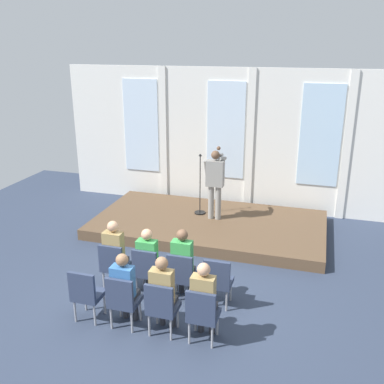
# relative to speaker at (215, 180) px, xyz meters

# --- Properties ---
(ground_plane) EXTENTS (14.10, 14.10, 0.00)m
(ground_plane) POSITION_rel_speaker_xyz_m (-0.10, -3.80, -1.26)
(ground_plane) COLOR #2D384C
(rear_partition) EXTENTS (9.16, 0.14, 3.80)m
(rear_partition) POSITION_rel_speaker_xyz_m (-0.07, 1.62, 0.66)
(rear_partition) COLOR silver
(rear_partition) RESTS_ON ground
(stage_platform) EXTENTS (5.57, 2.95, 0.26)m
(stage_platform) POSITION_rel_speaker_xyz_m (-0.10, -0.15, -1.13)
(stage_platform) COLOR brown
(stage_platform) RESTS_ON ground
(speaker) EXTENTS (0.50, 0.69, 1.72)m
(speaker) POSITION_rel_speaker_xyz_m (0.00, 0.00, 0.00)
(speaker) COLOR gray
(speaker) RESTS_ON stage_platform
(mic_stand) EXTENTS (0.28, 0.28, 1.56)m
(mic_stand) POSITION_rel_speaker_xyz_m (-0.43, 0.21, -0.67)
(mic_stand) COLOR black
(mic_stand) RESTS_ON stage_platform
(chair_r0_c0) EXTENTS (0.46, 0.44, 0.94)m
(chair_r0_c0) POSITION_rel_speaker_xyz_m (-1.09, -3.33, -0.73)
(chair_r0_c0) COLOR #99999E
(chair_r0_c0) RESTS_ON ground
(audience_r0_c0) EXTENTS (0.36, 0.39, 1.36)m
(audience_r0_c0) POSITION_rel_speaker_xyz_m (-1.09, -3.25, -0.51)
(audience_r0_c0) COLOR #2D2D33
(audience_r0_c0) RESTS_ON ground
(chair_r0_c1) EXTENTS (0.46, 0.44, 0.94)m
(chair_r0_c1) POSITION_rel_speaker_xyz_m (-0.43, -3.33, -0.73)
(chair_r0_c1) COLOR #99999E
(chair_r0_c1) RESTS_ON ground
(audience_r0_c1) EXTENTS (0.36, 0.39, 1.29)m
(audience_r0_c1) POSITION_rel_speaker_xyz_m (-0.43, -3.24, -0.54)
(audience_r0_c1) COLOR #2D2D33
(audience_r0_c1) RESTS_ON ground
(chair_r0_c2) EXTENTS (0.46, 0.44, 0.94)m
(chair_r0_c2) POSITION_rel_speaker_xyz_m (0.22, -3.33, -0.73)
(chair_r0_c2) COLOR #99999E
(chair_r0_c2) RESTS_ON ground
(audience_r0_c2) EXTENTS (0.36, 0.39, 1.37)m
(audience_r0_c2) POSITION_rel_speaker_xyz_m (0.22, -3.25, -0.50)
(audience_r0_c2) COLOR #2D2D33
(audience_r0_c2) RESTS_ON ground
(chair_r0_c3) EXTENTS (0.46, 0.44, 0.94)m
(chair_r0_c3) POSITION_rel_speaker_xyz_m (0.88, -3.33, -0.73)
(chair_r0_c3) COLOR #99999E
(chair_r0_c3) RESTS_ON ground
(chair_r1_c0) EXTENTS (0.46, 0.44, 0.94)m
(chair_r1_c0) POSITION_rel_speaker_xyz_m (-1.09, -4.34, -0.73)
(chair_r1_c0) COLOR #99999E
(chair_r1_c0) RESTS_ON ground
(chair_r1_c1) EXTENTS (0.46, 0.44, 0.94)m
(chair_r1_c1) POSITION_rel_speaker_xyz_m (-0.43, -4.34, -0.73)
(chair_r1_c1) COLOR #99999E
(chair_r1_c1) RESTS_ON ground
(audience_r1_c1) EXTENTS (0.36, 0.39, 1.30)m
(audience_r1_c1) POSITION_rel_speaker_xyz_m (-0.43, -4.26, -0.54)
(audience_r1_c1) COLOR #2D2D33
(audience_r1_c1) RESTS_ON ground
(chair_r1_c2) EXTENTS (0.46, 0.44, 0.94)m
(chair_r1_c2) POSITION_rel_speaker_xyz_m (0.22, -4.34, -0.73)
(chair_r1_c2) COLOR #99999E
(chair_r1_c2) RESTS_ON ground
(audience_r1_c2) EXTENTS (0.36, 0.39, 1.34)m
(audience_r1_c2) POSITION_rel_speaker_xyz_m (0.22, -4.26, -0.52)
(audience_r1_c2) COLOR #2D2D33
(audience_r1_c2) RESTS_ON ground
(chair_r1_c3) EXTENTS (0.46, 0.44, 0.94)m
(chair_r1_c3) POSITION_rel_speaker_xyz_m (0.88, -4.34, -0.73)
(chair_r1_c3) COLOR #99999E
(chair_r1_c3) RESTS_ON ground
(audience_r1_c3) EXTENTS (0.36, 0.39, 1.34)m
(audience_r1_c3) POSITION_rel_speaker_xyz_m (0.88, -4.26, -0.52)
(audience_r1_c3) COLOR #2D2D33
(audience_r1_c3) RESTS_ON ground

